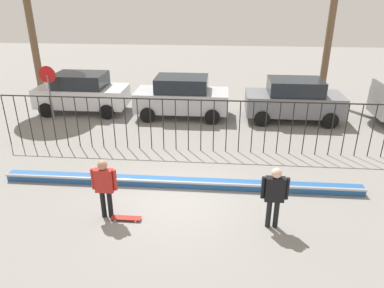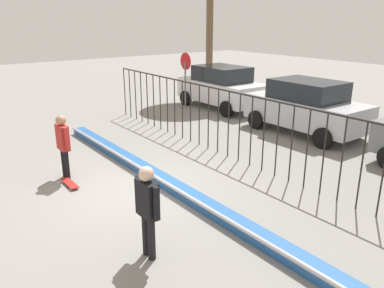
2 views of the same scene
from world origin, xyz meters
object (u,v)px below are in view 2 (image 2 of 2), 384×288
object	(u,v)px
parked_car_silver	(306,107)
stop_sign	(185,73)
skateboarder	(63,141)
camera_operator	(147,204)
parked_car_white	(221,87)
skateboard	(70,183)

from	to	relation	value
parked_car_silver	stop_sign	xyz separation A→B (m)	(-5.84, -1.05, 0.64)
skateboarder	camera_operator	xyz separation A→B (m)	(4.32, -0.08, 0.01)
camera_operator	parked_car_white	bearing A→B (deg)	10.44
stop_sign	skateboard	bearing A→B (deg)	-54.40
skateboard	stop_sign	xyz separation A→B (m)	(-5.29, 7.39, 1.56)
stop_sign	skateboarder	bearing A→B (deg)	-56.78
skateboard	parked_car_white	distance (m)	9.79
parked_car_silver	stop_sign	size ratio (longest dim) A/B	1.72
skateboard	parked_car_white	world-z (taller)	parked_car_white
camera_operator	parked_car_white	distance (m)	11.90
skateboarder	parked_car_silver	distance (m)	8.39
skateboarder	parked_car_silver	world-z (taller)	parked_car_silver
skateboard	stop_sign	distance (m)	9.22
skateboard	skateboarder	bearing A→B (deg)	170.37
skateboarder	camera_operator	bearing A→B (deg)	-13.01
camera_operator	parked_car_white	xyz separation A→B (m)	(-8.14, 8.69, -0.04)
parked_car_white	stop_sign	world-z (taller)	stop_sign
parked_car_white	parked_car_silver	size ratio (longest dim) A/B	1.00
camera_operator	parked_car_silver	bearing A→B (deg)	-11.61
skateboard	camera_operator	size ratio (longest dim) A/B	0.48
skateboarder	parked_car_white	size ratio (longest dim) A/B	0.39
skateboard	stop_sign	size ratio (longest dim) A/B	0.32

